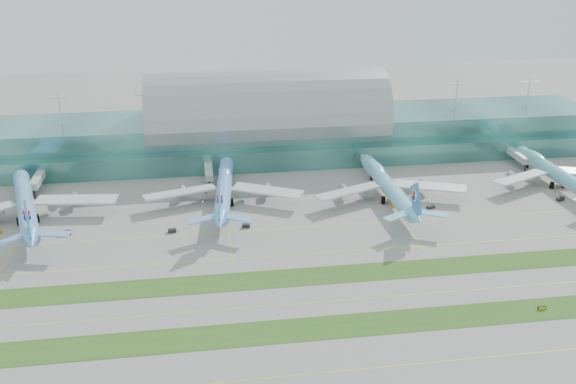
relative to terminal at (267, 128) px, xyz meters
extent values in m
plane|color=gray|center=(-0.01, -128.79, -14.23)|extent=(700.00, 700.00, 0.00)
cube|color=#3D7A75|center=(-0.01, 1.21, -4.23)|extent=(340.00, 42.00, 20.00)
cube|color=#3D7A75|center=(-0.01, -22.79, -9.23)|extent=(340.00, 8.00, 10.00)
ellipsoid|color=#9EA5A8|center=(-0.01, 1.21, 5.77)|extent=(340.00, 46.20, 16.17)
cylinder|color=white|center=(-0.01, 1.21, 13.77)|extent=(0.80, 0.80, 16.00)
cube|color=#B2B7B7|center=(-106.01, -33.79, -8.73)|extent=(3.50, 22.00, 3.00)
cylinder|color=black|center=(-106.01, -43.79, -12.23)|extent=(1.00, 1.00, 4.00)
cube|color=#B2B7B7|center=(-31.01, -33.79, -8.73)|extent=(3.50, 22.00, 3.00)
cylinder|color=black|center=(-31.01, -43.79, -12.23)|extent=(1.00, 1.00, 4.00)
cube|color=#B2B7B7|center=(43.99, -33.79, -8.73)|extent=(3.50, 22.00, 3.00)
cylinder|color=black|center=(43.99, -43.79, -12.23)|extent=(1.00, 1.00, 4.00)
cube|color=#B2B7B7|center=(118.99, -33.79, -8.73)|extent=(3.50, 22.00, 3.00)
cylinder|color=black|center=(118.99, -43.79, -12.23)|extent=(1.00, 1.00, 4.00)
cube|color=#2D591E|center=(-0.01, -156.79, -14.19)|extent=(420.00, 12.00, 0.08)
cube|color=#2D591E|center=(-0.01, -126.79, -14.19)|extent=(420.00, 12.00, 0.08)
cube|color=yellow|center=(-0.01, -176.79, -14.22)|extent=(420.00, 0.35, 0.01)
cube|color=yellow|center=(-0.01, -142.79, -14.22)|extent=(420.00, 0.35, 0.01)
cube|color=yellow|center=(-0.01, -110.79, -14.22)|extent=(420.00, 0.35, 0.01)
cube|color=yellow|center=(-0.01, -88.79, -14.22)|extent=(420.00, 0.35, 0.01)
cylinder|color=#669EE0|center=(-104.25, -65.68, -7.67)|extent=(24.28, 65.98, 6.66)
ellipsoid|color=#669EE0|center=(-109.25, -47.70, -5.84)|extent=(11.53, 21.21, 4.75)
cone|color=#669EE0|center=(-113.87, -31.09, -7.67)|extent=(7.86, 6.96, 6.66)
cone|color=#669EE0|center=(-94.17, -101.92, -6.38)|extent=(8.69, 11.02, 6.33)
cube|color=silver|center=(-85.04, -62.56, -8.10)|extent=(32.95, 11.67, 1.31)
cylinder|color=#93959B|center=(-91.25, -58.27, -10.36)|extent=(5.11, 6.67, 3.65)
cube|color=#3298E1|center=(-94.75, -99.85, 0.39)|extent=(4.41, 13.78, 15.49)
cylinder|color=white|center=(-95.03, -98.81, 2.00)|extent=(2.31, 5.23, 5.16)
cylinder|color=black|center=(-111.04, -41.28, -12.61)|extent=(1.93, 1.93, 3.22)
cylinder|color=black|center=(-106.21, -70.68, -12.61)|extent=(1.93, 1.93, 3.22)
cylinder|color=black|center=(-99.99, -68.95, -12.61)|extent=(1.93, 1.93, 3.22)
cylinder|color=#6EACF2|center=(-25.26, -59.55, -8.03)|extent=(12.04, 63.28, 6.30)
ellipsoid|color=#6EACF2|center=(-23.64, -41.99, -6.30)|extent=(7.71, 19.61, 4.49)
cone|color=#6EACF2|center=(-22.15, -25.77, -8.03)|extent=(6.74, 5.63, 6.30)
cone|color=#6EACF2|center=(-28.51, -94.95, -6.81)|extent=(6.79, 9.65, 5.98)
cube|color=silver|center=(-43.65, -59.90, -8.44)|extent=(31.38, 16.10, 1.24)
cylinder|color=gray|center=(-38.59, -54.85, -10.57)|extent=(3.95, 5.88, 3.45)
cube|color=silver|center=(-7.24, -63.24, -8.44)|extent=(30.59, 20.75, 1.24)
cylinder|color=gray|center=(-11.29, -57.36, -10.57)|extent=(3.95, 5.88, 3.45)
cube|color=#31A7DC|center=(-28.32, -92.92, -0.41)|extent=(1.83, 13.35, 14.64)
cylinder|color=white|center=(-28.23, -91.91, 1.11)|extent=(1.36, 4.94, 4.88)
cylinder|color=black|center=(-23.06, -35.72, -12.70)|extent=(1.83, 1.83, 3.05)
cylinder|color=black|center=(-28.66, -63.31, -12.70)|extent=(1.83, 1.83, 3.05)
cylinder|color=black|center=(-22.59, -63.87, -12.70)|extent=(1.83, 1.83, 3.05)
cylinder|color=#6CCFEF|center=(44.22, -66.57, -8.10)|extent=(7.21, 62.35, 6.23)
ellipsoid|color=#6CCFEF|center=(43.95, -49.14, -6.39)|extent=(6.21, 19.02, 4.44)
cone|color=#6CCFEF|center=(43.69, -33.03, -8.10)|extent=(6.30, 5.12, 6.23)
cone|color=#6CCFEF|center=(44.78, -101.71, -6.90)|extent=(6.06, 9.13, 5.91)
cube|color=silver|center=(26.18, -68.86, -8.50)|extent=(30.69, 18.69, 1.23)
cylinder|color=#92959A|center=(30.61, -63.37, -10.61)|extent=(3.50, 5.58, 3.41)
cube|color=silver|center=(62.33, -68.29, -8.50)|extent=(30.83, 17.90, 1.23)
cylinder|color=#92959A|center=(57.72, -62.94, -10.61)|extent=(3.50, 5.58, 3.41)
cube|color=#2D79C9|center=(44.75, -99.70, -0.57)|extent=(0.81, 13.21, 14.48)
cylinder|color=white|center=(44.73, -98.70, 0.94)|extent=(0.98, 4.83, 4.82)
cylinder|color=black|center=(43.85, -42.91, -12.72)|extent=(1.81, 1.81, 3.01)
cylinder|color=black|center=(41.27, -70.63, -12.72)|extent=(1.81, 1.81, 3.01)
cylinder|color=black|center=(47.30, -70.53, -12.72)|extent=(1.81, 1.81, 3.01)
cylinder|color=#5AB7C6|center=(123.58, -61.06, -8.26)|extent=(8.15, 60.79, 6.06)
ellipsoid|color=#5AB7C6|center=(122.99, -44.09, -6.60)|extent=(6.39, 18.62, 4.32)
cone|color=#5AB7C6|center=(122.45, -28.42, -8.26)|extent=(6.23, 5.09, 6.06)
cube|color=silver|center=(106.05, -63.62, -8.65)|extent=(29.79, 18.65, 1.19)
cylinder|color=#93989B|center=(110.27, -58.19, -10.71)|extent=(3.51, 5.49, 3.32)
cylinder|color=#93989B|center=(136.65, -57.28, -10.71)|extent=(3.51, 5.49, 3.32)
cylinder|color=black|center=(122.78, -38.03, -12.76)|extent=(1.76, 1.76, 2.93)
cylinder|color=black|center=(120.78, -65.07, -12.76)|extent=(1.76, 1.76, 2.93)
cylinder|color=black|center=(126.64, -64.86, -12.76)|extent=(1.76, 1.76, 2.93)
cube|color=black|center=(-86.79, -82.19, -13.48)|extent=(4.08, 2.82, 1.50)
cube|color=black|center=(-46.74, -85.81, -13.53)|extent=(3.37, 2.13, 1.39)
cube|color=black|center=(-18.31, -85.64, -13.50)|extent=(3.18, 1.83, 1.44)
cube|color=orange|center=(45.92, -73.98, -13.59)|extent=(3.81, 2.63, 1.27)
cube|color=black|center=(59.52, -78.29, -13.63)|extent=(3.46, 2.50, 1.19)
cube|color=black|center=(117.16, -78.73, -13.40)|extent=(3.65, 2.75, 1.66)
cube|color=black|center=(66.43, -156.83, -13.65)|extent=(2.74, 0.29, 1.16)
cube|color=yellow|center=(66.43, -157.02, -13.65)|extent=(2.32, 0.06, 0.84)
cylinder|color=black|center=(65.48, -156.84, -13.96)|extent=(0.13, 0.13, 0.53)
cylinder|color=black|center=(67.38, -156.82, -13.96)|extent=(0.13, 0.13, 0.53)
camera|label=1|loc=(-34.73, -311.49, 93.87)|focal=40.00mm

